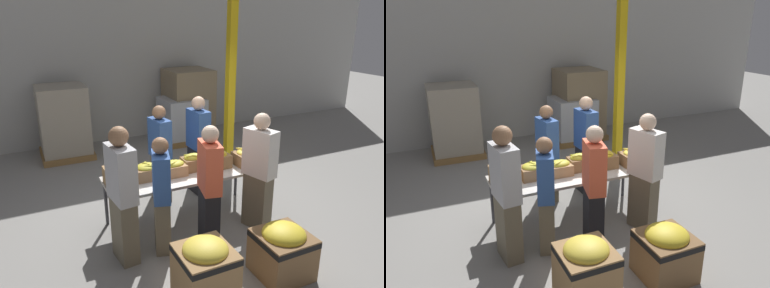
% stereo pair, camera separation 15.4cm
% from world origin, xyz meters
% --- Properties ---
extents(ground_plane, '(30.00, 30.00, 0.00)m').
position_xyz_m(ground_plane, '(0.00, 0.00, 0.00)').
color(ground_plane, gray).
extents(wall_back, '(16.00, 0.08, 4.00)m').
position_xyz_m(wall_back, '(0.00, 4.37, 2.00)').
color(wall_back, '#B7B7B2').
rests_on(wall_back, ground_plane).
extents(sorting_table, '(2.38, 0.82, 0.76)m').
position_xyz_m(sorting_table, '(0.00, 0.00, 0.71)').
color(sorting_table, beige).
rests_on(sorting_table, ground_plane).
extents(banana_box_0, '(0.35, 0.30, 0.32)m').
position_xyz_m(banana_box_0, '(-1.00, 0.09, 0.92)').
color(banana_box_0, '#A37A4C').
rests_on(banana_box_0, sorting_table).
extents(banana_box_1, '(0.35, 0.32, 0.24)m').
position_xyz_m(banana_box_1, '(-0.57, 0.06, 0.88)').
color(banana_box_1, olive).
rests_on(banana_box_1, sorting_table).
extents(banana_box_2, '(0.35, 0.28, 0.23)m').
position_xyz_m(banana_box_2, '(-0.17, 0.01, 0.88)').
color(banana_box_2, tan).
rests_on(banana_box_2, sorting_table).
extents(banana_box_3, '(0.35, 0.27, 0.27)m').
position_xyz_m(banana_box_3, '(0.18, 0.07, 0.89)').
color(banana_box_3, olive).
rests_on(banana_box_3, sorting_table).
extents(banana_box_4, '(0.35, 0.33, 0.27)m').
position_xyz_m(banana_box_4, '(0.57, 0.02, 0.89)').
color(banana_box_4, olive).
rests_on(banana_box_4, sorting_table).
extents(banana_box_5, '(0.35, 0.36, 0.26)m').
position_xyz_m(banana_box_5, '(1.01, -0.09, 0.89)').
color(banana_box_5, olive).
rests_on(banana_box_5, sorting_table).
extents(volunteer_0, '(0.32, 0.49, 1.70)m').
position_xyz_m(volunteer_0, '(0.02, -0.74, 0.84)').
color(volunteer_0, black).
rests_on(volunteer_0, ground_plane).
extents(volunteer_1, '(0.29, 0.50, 1.79)m').
position_xyz_m(volunteer_1, '(-1.11, -0.60, 0.89)').
color(volunteer_1, '#6B604C').
rests_on(volunteer_1, ground_plane).
extents(volunteer_2, '(0.26, 0.48, 1.72)m').
position_xyz_m(volunteer_2, '(0.61, 0.77, 0.86)').
color(volunteer_2, black).
rests_on(volunteer_2, ground_plane).
extents(volunteer_3, '(0.33, 0.47, 1.59)m').
position_xyz_m(volunteer_3, '(-0.60, -0.60, 0.79)').
color(volunteer_3, '#6B604C').
rests_on(volunteer_3, ground_plane).
extents(volunteer_4, '(0.27, 0.46, 1.65)m').
position_xyz_m(volunteer_4, '(-0.10, 0.76, 0.82)').
color(volunteer_4, '#6B604C').
rests_on(volunteer_4, ground_plane).
extents(volunteer_5, '(0.36, 0.51, 1.74)m').
position_xyz_m(volunteer_5, '(0.87, -0.65, 0.87)').
color(volunteer_5, '#6B604C').
rests_on(volunteer_5, ground_plane).
extents(donation_bin_0, '(0.59, 0.59, 0.76)m').
position_xyz_m(donation_bin_0, '(-0.54, -1.71, 0.40)').
color(donation_bin_0, '#A37A4C').
rests_on(donation_bin_0, ground_plane).
extents(donation_bin_1, '(0.62, 0.62, 0.67)m').
position_xyz_m(donation_bin_1, '(0.51, -1.71, 0.35)').
color(donation_bin_1, olive).
rests_on(donation_bin_1, ground_plane).
extents(support_pillar, '(0.15, 0.15, 4.00)m').
position_xyz_m(support_pillar, '(1.63, 1.46, 2.00)').
color(support_pillar, yellow).
rests_on(support_pillar, ground_plane).
extents(pallet_stack_0, '(1.14, 1.14, 1.74)m').
position_xyz_m(pallet_stack_0, '(1.78, 3.70, 0.86)').
color(pallet_stack_0, olive).
rests_on(pallet_stack_0, ground_plane).
extents(pallet_stack_1, '(1.09, 1.09, 1.58)m').
position_xyz_m(pallet_stack_1, '(-1.26, 3.60, 0.78)').
color(pallet_stack_1, olive).
rests_on(pallet_stack_1, ground_plane).
extents(pallet_stack_2, '(1.06, 1.06, 1.08)m').
position_xyz_m(pallet_stack_2, '(1.52, 3.51, 0.53)').
color(pallet_stack_2, olive).
rests_on(pallet_stack_2, ground_plane).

